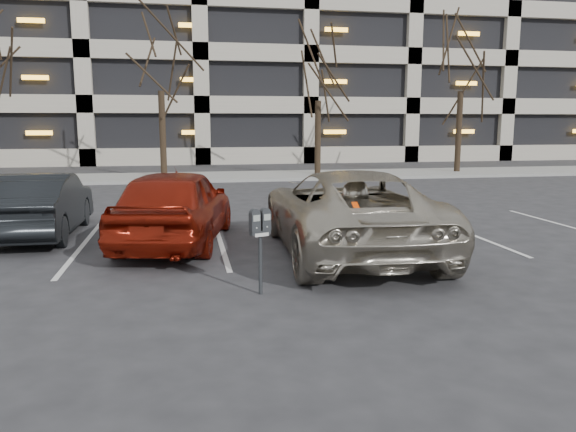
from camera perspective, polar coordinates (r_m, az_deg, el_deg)
ground at (r=10.00m, az=1.99°, el=-4.96°), size 140.00×140.00×0.00m
sidewalk at (r=25.65m, az=-5.73°, el=4.03°), size 80.00×4.00×0.12m
stall_lines at (r=12.03m, az=-6.92°, el=-2.51°), size 16.90×5.20×0.00m
parking_garage at (r=46.02m, az=7.89°, el=17.90°), size 52.00×20.00×19.00m
tree_b at (r=25.73m, az=-12.97°, el=17.47°), size 3.75×3.75×8.52m
tree_c at (r=26.34m, az=3.12°, el=16.16°), size 3.38×3.38×7.68m
tree_d at (r=28.88m, az=17.38°, el=16.75°), size 3.86×3.86×8.76m
parking_meter at (r=8.11m, az=-2.85°, el=-1.45°), size 0.34×0.22×1.25m
suv_silver at (r=10.84m, az=6.11°, el=0.48°), size 2.92×5.91×1.62m
car_red at (r=11.76m, az=-11.39°, el=1.04°), size 2.79×5.00×1.61m
car_dark at (r=13.48m, az=-23.75°, el=1.06°), size 1.52×4.27×1.41m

